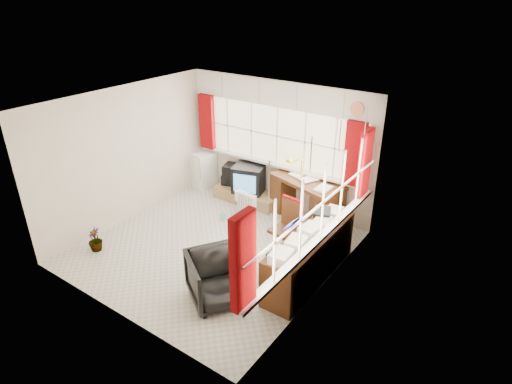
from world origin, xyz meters
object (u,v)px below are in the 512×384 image
desk_lamp (302,164)px  office_chair (219,278)px  radiator (247,210)px  tv_bench (247,196)px  crt_tv (249,178)px  mini_fridge (203,169)px  credenza (310,255)px  desk (306,197)px  task_chair (288,226)px

desk_lamp → office_chair: size_ratio=0.51×
desk_lamp → radiator: bearing=-134.7°
tv_bench → crt_tv: (0.05, 0.02, 0.40)m
crt_tv → mini_fridge: bearing=177.5°
office_chair → radiator: (-0.98, 2.02, -0.13)m
credenza → desk_lamp: bearing=124.2°
office_chair → credenza: 1.43m
credenza → mini_fridge: credenza is taller
radiator → crt_tv: 0.88m
desk → desk_lamp: (-0.12, -0.03, 0.65)m
desk_lamp → office_chair: (0.26, -2.75, -0.73)m
desk → credenza: size_ratio=0.77×
desk_lamp → crt_tv: size_ratio=0.56×
tv_bench → credenza: bearing=-33.7°
desk → credenza: credenza is taller
desk → crt_tv: bearing=-177.5°
office_chair → radiator: 2.25m
desk_lamp → mini_fridge: 2.56m
desk_lamp → radiator: (-0.72, -0.73, -0.85)m
mini_fridge → radiator: bearing=-23.4°
radiator → crt_tv: size_ratio=0.80×
credenza → crt_tv: size_ratio=2.72×
task_chair → tv_bench: task_chair is taller
desk → desk_lamp: desk_lamp is taller
crt_tv → mini_fridge: (-1.30, 0.06, -0.13)m
crt_tv → credenza: bearing=-34.7°
tv_bench → desk: bearing=3.4°
desk → office_chair: size_ratio=1.90×
office_chair → credenza: size_ratio=0.40×
office_chair → crt_tv: bearing=60.5°
desk → tv_bench: (-1.33, -0.08, -0.32)m
desk → tv_bench: bearing=-176.6°
desk → task_chair: (0.34, -1.23, 0.08)m
desk_lamp → office_chair: desk_lamp is taller
radiator → credenza: bearing=-25.3°
tv_bench → radiator: bearing=-53.7°
desk_lamp → mini_fridge: bearing=179.3°
radiator → crt_tv: (-0.45, 0.70, 0.29)m
task_chair → mini_fridge: task_chair is taller
desk → office_chair: (0.14, -2.78, -0.08)m
task_chair → mini_fridge: size_ratio=1.26×
credenza → task_chair: bearing=148.5°
desk → crt_tv: desk is taller
mini_fridge → office_chair: bearing=-45.6°
office_chair → radiator: bearing=58.6°
crt_tv → task_chair: bearing=-35.8°
desk → radiator: (-0.83, -0.76, -0.21)m
crt_tv → mini_fridge: 1.30m
desk → mini_fridge: (-2.58, -0.00, -0.05)m
desk → crt_tv: size_ratio=2.09×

